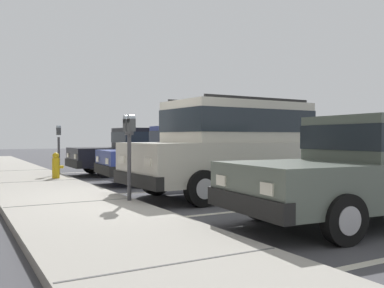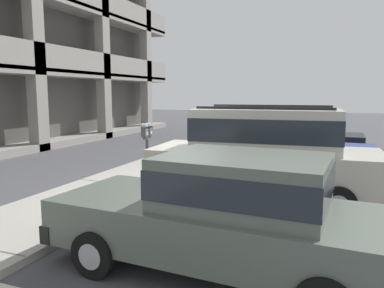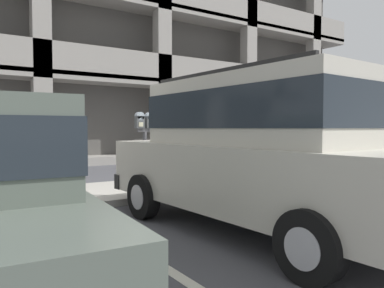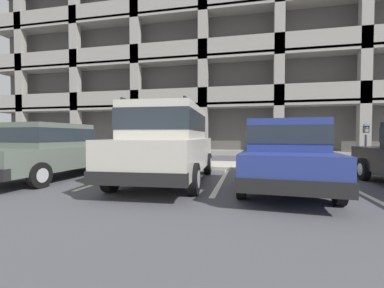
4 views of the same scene
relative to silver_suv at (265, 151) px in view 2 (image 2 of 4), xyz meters
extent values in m
cube|color=#4C4C51|center=(-0.15, 2.22, -1.14)|extent=(80.00, 80.00, 0.10)
cube|color=#ADA89E|center=(-0.15, 3.52, -1.03)|extent=(40.00, 2.20, 0.12)
cube|color=#606060|center=(-0.15, 3.52, -0.97)|extent=(0.03, 2.16, 0.00)
cube|color=#606060|center=(3.85, 3.52, -0.97)|extent=(0.03, 2.16, 0.00)
cube|color=#606060|center=(7.85, 3.52, -0.97)|extent=(0.03, 2.16, 0.00)
cube|color=silver|center=(-1.67, 0.82, -1.08)|extent=(0.12, 4.80, 0.01)
cube|color=silver|center=(1.37, 0.82, -1.08)|extent=(0.12, 4.80, 0.01)
cube|color=silver|center=(4.40, 0.82, -1.08)|extent=(0.12, 4.80, 0.01)
cube|color=silver|center=(7.43, 0.82, -1.08)|extent=(0.12, 4.80, 0.01)
cube|color=beige|center=(0.00, 0.02, -0.36)|extent=(2.08, 4.79, 0.80)
cube|color=beige|center=(0.00, -0.03, 0.46)|extent=(1.76, 2.99, 0.84)
cube|color=#232B33|center=(0.00, -0.03, 0.48)|extent=(1.79, 3.02, 0.46)
cube|color=black|center=(-0.12, 2.33, -0.64)|extent=(1.88, 0.26, 0.24)
cube|color=black|center=(0.12, -2.28, -0.64)|extent=(1.88, 0.26, 0.24)
cube|color=silver|center=(0.45, 2.41, -0.28)|extent=(0.24, 0.04, 0.14)
cube|color=silver|center=(-0.69, 2.35, -0.28)|extent=(0.24, 0.04, 0.14)
cylinder|color=black|center=(0.83, 1.52, -0.76)|extent=(0.23, 0.67, 0.66)
cylinder|color=#B2B2B7|center=(0.83, 1.52, -0.76)|extent=(0.24, 0.37, 0.36)
cylinder|color=black|center=(-0.98, 1.43, -0.76)|extent=(0.23, 0.67, 0.66)
cylinder|color=#B2B2B7|center=(-0.98, 1.43, -0.76)|extent=(0.24, 0.37, 0.36)
cylinder|color=black|center=(0.97, -1.39, -0.76)|extent=(0.23, 0.67, 0.66)
cylinder|color=#B2B2B7|center=(0.97, -1.39, -0.76)|extent=(0.24, 0.37, 0.36)
cylinder|color=black|center=(-0.83, -1.48, -0.76)|extent=(0.23, 0.67, 0.66)
cylinder|color=#B2B2B7|center=(-0.83, -1.48, -0.76)|extent=(0.24, 0.37, 0.36)
cube|color=black|center=(0.69, 0.01, 0.92)|extent=(0.18, 2.62, 0.05)
cube|color=black|center=(-0.69, -0.06, 0.92)|extent=(0.18, 2.62, 0.05)
cube|color=#5B665B|center=(-3.37, -0.04, -0.49)|extent=(2.00, 4.51, 0.60)
cube|color=#5B665B|center=(-3.39, -0.34, 0.13)|extent=(1.63, 2.08, 0.64)
cube|color=#232B33|center=(-3.39, -0.34, 0.15)|extent=(1.65, 2.10, 0.35)
cube|color=black|center=(-3.22, 2.12, -0.67)|extent=(1.74, 0.28, 0.24)
cube|color=silver|center=(-2.69, 2.13, -0.43)|extent=(0.24, 0.05, 0.14)
cube|color=silver|center=(-3.74, 2.20, -0.43)|extent=(0.24, 0.05, 0.14)
cylinder|color=black|center=(-2.44, 1.27, -0.79)|extent=(0.20, 0.61, 0.60)
cylinder|color=#B2B2B7|center=(-2.44, 1.27, -0.79)|extent=(0.20, 0.34, 0.33)
cylinder|color=black|center=(-4.11, 1.38, -0.79)|extent=(0.20, 0.61, 0.60)
cylinder|color=#B2B2B7|center=(-4.11, 1.38, -0.79)|extent=(0.20, 0.34, 0.33)
cylinder|color=black|center=(-2.63, -1.45, -0.79)|extent=(0.20, 0.61, 0.60)
cylinder|color=#B2B2B7|center=(-2.63, -1.45, -0.79)|extent=(0.20, 0.34, 0.33)
cube|color=navy|center=(2.86, -0.19, -0.49)|extent=(2.02, 4.51, 0.60)
cube|color=navy|center=(2.84, -0.49, 0.13)|extent=(1.64, 2.08, 0.64)
cube|color=#232B33|center=(2.84, -0.49, 0.15)|extent=(1.66, 2.11, 0.35)
cube|color=black|center=(3.02, 1.97, -0.67)|extent=(1.74, 0.29, 0.24)
cube|color=black|center=(2.71, -2.34, -0.67)|extent=(1.74, 0.29, 0.24)
cube|color=silver|center=(3.55, 1.98, -0.43)|extent=(0.24, 0.05, 0.14)
cube|color=silver|center=(2.50, 2.06, -0.43)|extent=(0.24, 0.05, 0.14)
cylinder|color=black|center=(3.79, 1.11, -0.79)|extent=(0.20, 0.61, 0.60)
cylinder|color=#B2B2B7|center=(3.79, 1.11, -0.79)|extent=(0.20, 0.34, 0.33)
cylinder|color=black|center=(2.13, 1.23, -0.79)|extent=(0.20, 0.61, 0.60)
cylinder|color=#B2B2B7|center=(2.13, 1.23, -0.79)|extent=(0.20, 0.34, 0.33)
cylinder|color=black|center=(3.60, -1.61, -0.79)|extent=(0.20, 0.61, 0.60)
cylinder|color=#B2B2B7|center=(3.60, -1.61, -0.79)|extent=(0.20, 0.34, 0.33)
cylinder|color=black|center=(1.93, -1.49, -0.79)|extent=(0.20, 0.61, 0.60)
cylinder|color=#B2B2B7|center=(1.93, -1.49, -0.79)|extent=(0.20, 0.34, 0.33)
cube|color=black|center=(5.93, -0.11, -0.49)|extent=(1.78, 4.43, 0.60)
cube|color=black|center=(5.92, -0.41, 0.13)|extent=(1.53, 2.01, 0.64)
cube|color=#232B33|center=(5.92, -0.41, 0.15)|extent=(1.56, 2.03, 0.35)
cube|color=black|center=(5.97, 2.05, -0.67)|extent=(1.74, 0.19, 0.24)
cube|color=black|center=(5.89, -2.27, -0.67)|extent=(1.74, 0.19, 0.24)
cube|color=silver|center=(6.49, 2.09, -0.43)|extent=(0.24, 0.03, 0.14)
cube|color=silver|center=(5.44, 2.11, -0.43)|extent=(0.24, 0.03, 0.14)
cylinder|color=black|center=(6.79, 1.24, -0.79)|extent=(0.17, 0.60, 0.60)
cylinder|color=#B2B2B7|center=(6.79, 1.24, -0.79)|extent=(0.19, 0.33, 0.33)
cylinder|color=black|center=(5.12, 1.27, -0.79)|extent=(0.17, 0.60, 0.60)
cylinder|color=#B2B2B7|center=(5.12, 1.27, -0.79)|extent=(0.19, 0.33, 0.33)
cylinder|color=black|center=(6.74, -1.49, -0.79)|extent=(0.17, 0.60, 0.60)
cylinder|color=#B2B2B7|center=(6.74, -1.49, -0.79)|extent=(0.19, 0.33, 0.33)
cylinder|color=black|center=(5.07, -1.46, -0.79)|extent=(0.17, 0.60, 0.60)
cylinder|color=#B2B2B7|center=(5.07, -1.46, -0.79)|extent=(0.19, 0.33, 0.33)
cylinder|color=#47474C|center=(-0.39, 2.57, -0.39)|extent=(0.07, 0.07, 1.16)
cube|color=#47474C|center=(-0.39, 2.57, 0.22)|extent=(0.28, 0.06, 0.06)
cube|color=#424447|center=(-0.49, 2.57, 0.36)|extent=(0.15, 0.11, 0.22)
cylinder|color=#8C99A3|center=(-0.49, 2.57, 0.47)|extent=(0.15, 0.11, 0.15)
cube|color=#B7B293|center=(-0.49, 2.51, 0.32)|extent=(0.08, 0.01, 0.08)
cube|color=#424447|center=(-0.29, 2.57, 0.36)|extent=(0.15, 0.11, 0.22)
cylinder|color=#8C99A3|center=(-0.29, 2.57, 0.47)|extent=(0.15, 0.11, 0.15)
cube|color=#B7B293|center=(-0.29, 2.51, 0.32)|extent=(0.08, 0.01, 0.08)
cylinder|color=#47474C|center=(5.68, 2.54, -0.41)|extent=(0.07, 0.07, 1.12)
cube|color=#424447|center=(5.68, 2.54, 0.32)|extent=(0.15, 0.11, 0.22)
cylinder|color=#8C99A3|center=(5.68, 2.54, 0.43)|extent=(0.15, 0.11, 0.15)
cube|color=#B7B293|center=(5.68, 2.48, 0.28)|extent=(0.08, 0.01, 0.08)
cube|color=gray|center=(13.01, 9.63, 6.41)|extent=(0.60, 0.50, 15.00)
cylinder|color=gold|center=(4.45, 2.87, -0.69)|extent=(0.20, 0.20, 0.55)
sphere|color=gold|center=(4.45, 2.87, -0.36)|extent=(0.18, 0.18, 0.18)
cylinder|color=gold|center=(4.45, 2.72, -0.67)|extent=(0.08, 0.10, 0.08)
cylinder|color=gold|center=(4.60, 2.87, -0.67)|extent=(0.10, 0.07, 0.07)
camera|label=1|loc=(-7.50, 5.24, 0.15)|focal=40.00mm
camera|label=2|loc=(-7.81, -1.34, 1.21)|focal=35.00mm
camera|label=3|loc=(-3.39, -3.56, 0.25)|focal=35.00mm
camera|label=4|loc=(2.02, -6.46, 0.12)|focal=24.00mm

